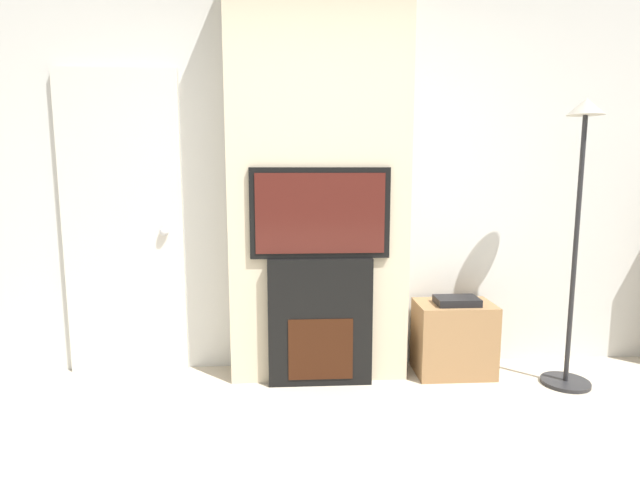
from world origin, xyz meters
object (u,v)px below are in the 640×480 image
(fireplace, at_px, (320,321))
(media_stand, at_px, (454,337))
(floor_lamp, at_px, (578,211))
(television, at_px, (320,213))

(fireplace, xyz_separation_m, media_stand, (0.93, 0.09, -0.16))
(fireplace, bearing_deg, floor_lamp, -4.52)
(fireplace, relative_size, media_stand, 1.53)
(fireplace, height_order, media_stand, fireplace)
(floor_lamp, bearing_deg, fireplace, 175.48)
(television, relative_size, media_stand, 1.61)
(television, bearing_deg, floor_lamp, -4.45)
(fireplace, height_order, television, television)
(fireplace, relative_size, television, 0.95)
(television, height_order, media_stand, television)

